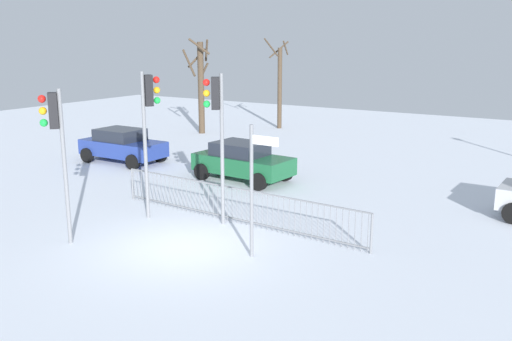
{
  "coord_description": "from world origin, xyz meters",
  "views": [
    {
      "loc": [
        8.91,
        -10.76,
        5.28
      ],
      "look_at": [
        0.3,
        3.09,
        1.48
      ],
      "focal_mm": 39.53,
      "sensor_mm": 36.0,
      "label": 1
    }
  ],
  "objects_px": {
    "traffic_light_rear_left": "(148,112)",
    "direction_sign_post": "(254,185)",
    "traffic_light_mid_right": "(216,115)",
    "bare_tree_centre": "(279,85)",
    "traffic_light_mid_left": "(56,132)",
    "car_green_near": "(242,161)",
    "car_blue_mid": "(122,145)",
    "bare_tree_left": "(201,84)"
  },
  "relations": [
    {
      "from": "traffic_light_mid_left",
      "to": "bare_tree_left",
      "type": "xyz_separation_m",
      "value": [
        -7.86,
        16.32,
        -0.17
      ]
    },
    {
      "from": "traffic_light_rear_left",
      "to": "direction_sign_post",
      "type": "xyz_separation_m",
      "value": [
        4.33,
        -1.12,
        -1.36
      ]
    },
    {
      "from": "traffic_light_mid_right",
      "to": "car_blue_mid",
      "type": "distance_m",
      "value": 10.03
    },
    {
      "from": "direction_sign_post",
      "to": "car_blue_mid",
      "type": "bearing_deg",
      "value": 150.76
    },
    {
      "from": "car_blue_mid",
      "to": "car_green_near",
      "type": "bearing_deg",
      "value": 0.09
    },
    {
      "from": "traffic_light_mid_right",
      "to": "bare_tree_centre",
      "type": "height_order",
      "value": "bare_tree_centre"
    },
    {
      "from": "traffic_light_mid_left",
      "to": "bare_tree_centre",
      "type": "height_order",
      "value": "bare_tree_centre"
    },
    {
      "from": "traffic_light_mid_right",
      "to": "bare_tree_left",
      "type": "bearing_deg",
      "value": 5.97
    },
    {
      "from": "car_green_near",
      "to": "bare_tree_centre",
      "type": "relative_size",
      "value": 0.73
    },
    {
      "from": "traffic_light_mid_left",
      "to": "car_blue_mid",
      "type": "distance_m",
      "value": 10.43
    },
    {
      "from": "traffic_light_mid_right",
      "to": "car_blue_mid",
      "type": "xyz_separation_m",
      "value": [
        -8.52,
        4.71,
        -2.43
      ]
    },
    {
      "from": "bare_tree_left",
      "to": "bare_tree_centre",
      "type": "bearing_deg",
      "value": 54.32
    },
    {
      "from": "car_blue_mid",
      "to": "direction_sign_post",
      "type": "bearing_deg",
      "value": -30.81
    },
    {
      "from": "bare_tree_left",
      "to": "bare_tree_centre",
      "type": "xyz_separation_m",
      "value": [
        2.87,
        3.99,
        -0.2
      ]
    },
    {
      "from": "direction_sign_post",
      "to": "car_blue_mid",
      "type": "height_order",
      "value": "direction_sign_post"
    },
    {
      "from": "traffic_light_mid_left",
      "to": "car_green_near",
      "type": "bearing_deg",
      "value": -50.26
    },
    {
      "from": "bare_tree_left",
      "to": "car_green_near",
      "type": "bearing_deg",
      "value": -44.92
    },
    {
      "from": "traffic_light_rear_left",
      "to": "car_green_near",
      "type": "distance_m",
      "value": 5.82
    },
    {
      "from": "car_green_near",
      "to": "traffic_light_rear_left",
      "type": "bearing_deg",
      "value": -83.87
    },
    {
      "from": "bare_tree_centre",
      "to": "car_green_near",
      "type": "bearing_deg",
      "value": -66.59
    },
    {
      "from": "traffic_light_mid_right",
      "to": "car_blue_mid",
      "type": "bearing_deg",
      "value": 28.11
    },
    {
      "from": "traffic_light_mid_left",
      "to": "direction_sign_post",
      "type": "height_order",
      "value": "traffic_light_mid_left"
    },
    {
      "from": "car_blue_mid",
      "to": "bare_tree_centre",
      "type": "distance_m",
      "value": 12.29
    },
    {
      "from": "traffic_light_mid_right",
      "to": "bare_tree_centre",
      "type": "relative_size",
      "value": 0.81
    },
    {
      "from": "traffic_light_mid_left",
      "to": "bare_tree_left",
      "type": "bearing_deg",
      "value": -22.95
    },
    {
      "from": "traffic_light_mid_right",
      "to": "traffic_light_mid_left",
      "type": "height_order",
      "value": "traffic_light_mid_right"
    },
    {
      "from": "traffic_light_mid_right",
      "to": "direction_sign_post",
      "type": "xyz_separation_m",
      "value": [
        2.27,
        -1.65,
        -1.35
      ]
    },
    {
      "from": "traffic_light_mid_left",
      "to": "traffic_light_rear_left",
      "type": "distance_m",
      "value": 3.02
    },
    {
      "from": "traffic_light_mid_left",
      "to": "car_blue_mid",
      "type": "relative_size",
      "value": 1.07
    },
    {
      "from": "direction_sign_post",
      "to": "bare_tree_left",
      "type": "distance_m",
      "value": 19.22
    },
    {
      "from": "bare_tree_centre",
      "to": "direction_sign_post",
      "type": "bearing_deg",
      "value": -62.17
    },
    {
      "from": "bare_tree_centre",
      "to": "car_blue_mid",
      "type": "bearing_deg",
      "value": -94.89
    },
    {
      "from": "traffic_light_mid_left",
      "to": "traffic_light_rear_left",
      "type": "height_order",
      "value": "traffic_light_rear_left"
    },
    {
      "from": "traffic_light_mid_right",
      "to": "bare_tree_left",
      "type": "height_order",
      "value": "bare_tree_left"
    },
    {
      "from": "direction_sign_post",
      "to": "car_green_near",
      "type": "relative_size",
      "value": 0.85
    },
    {
      "from": "direction_sign_post",
      "to": "car_blue_mid",
      "type": "xyz_separation_m",
      "value": [
        -10.78,
        6.36,
        -1.08
      ]
    },
    {
      "from": "traffic_light_mid_left",
      "to": "bare_tree_centre",
      "type": "relative_size",
      "value": 0.76
    },
    {
      "from": "traffic_light_mid_right",
      "to": "bare_tree_left",
      "type": "xyz_separation_m",
      "value": [
        -10.35,
        12.81,
        -0.38
      ]
    },
    {
      "from": "car_green_near",
      "to": "bare_tree_centre",
      "type": "xyz_separation_m",
      "value": [
        -5.22,
        12.06,
        1.86
      ]
    },
    {
      "from": "direction_sign_post",
      "to": "bare_tree_centre",
      "type": "bearing_deg",
      "value": 119.12
    },
    {
      "from": "car_blue_mid",
      "to": "bare_tree_left",
      "type": "xyz_separation_m",
      "value": [
        -1.83,
        8.11,
        2.06
      ]
    },
    {
      "from": "traffic_light_mid_left",
      "to": "direction_sign_post",
      "type": "distance_m",
      "value": 5.23
    }
  ]
}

